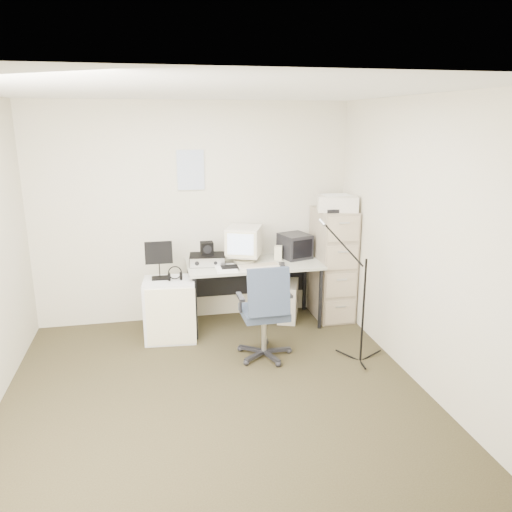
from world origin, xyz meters
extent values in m
cube|color=#2C2616|center=(0.00, 0.00, -0.01)|extent=(3.60, 3.60, 0.01)
cube|color=white|center=(0.00, 0.00, 2.50)|extent=(3.60, 3.60, 0.01)
cube|color=beige|center=(0.00, 1.80, 1.25)|extent=(3.60, 0.02, 2.50)
cube|color=beige|center=(0.00, -1.80, 1.25)|extent=(3.60, 0.02, 2.50)
cube|color=beige|center=(1.80, 0.00, 1.25)|extent=(0.02, 3.60, 2.50)
cube|color=white|center=(-0.02, 1.79, 1.75)|extent=(0.30, 0.02, 0.44)
cube|color=tan|center=(1.58, 1.48, 0.65)|extent=(0.40, 0.60, 1.30)
cube|color=beige|center=(1.58, 1.41, 1.39)|extent=(0.50, 0.40, 0.17)
cube|color=beige|center=(0.63, 1.45, 0.36)|extent=(1.50, 0.70, 0.73)
cube|color=beige|center=(0.53, 1.54, 0.93)|extent=(0.48, 0.49, 0.40)
cube|color=black|center=(1.14, 1.58, 0.87)|extent=(0.39, 0.40, 0.28)
cube|color=beige|center=(0.93, 1.53, 0.81)|extent=(0.11, 0.11, 0.16)
cube|color=beige|center=(0.65, 1.26, 0.74)|extent=(0.49, 0.24, 0.03)
cube|color=black|center=(0.91, 1.26, 0.75)|extent=(0.09, 0.12, 0.03)
cube|color=black|center=(0.11, 1.50, 0.79)|extent=(0.42, 0.32, 0.11)
cube|color=black|center=(0.11, 1.53, 0.91)|extent=(0.14, 0.13, 0.14)
cube|color=white|center=(0.28, 1.27, 0.74)|extent=(0.22, 0.30, 0.02)
cube|color=beige|center=(1.06, 1.51, 0.22)|extent=(0.36, 0.52, 0.44)
cube|color=#3E4B61|center=(0.56, 0.60, 0.49)|extent=(0.57, 0.57, 0.98)
cube|color=silver|center=(-0.33, 1.23, 0.33)|extent=(0.57, 0.47, 0.66)
cube|color=black|center=(-0.42, 1.29, 0.87)|extent=(0.32, 0.23, 0.42)
torus|color=black|center=(-0.26, 1.21, 0.71)|extent=(0.18, 0.18, 0.03)
cylinder|color=black|center=(1.47, 0.32, 0.68)|extent=(0.03, 0.03, 1.36)
camera|label=1|loc=(-0.45, -3.84, 2.30)|focal=35.00mm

